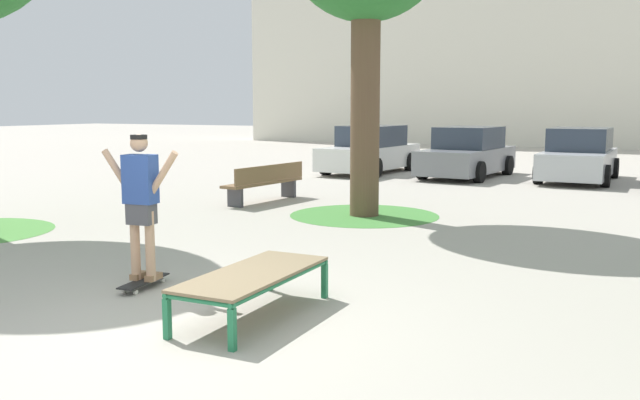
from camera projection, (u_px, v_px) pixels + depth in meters
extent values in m
plane|color=#B2AA9E|center=(170.00, 329.00, 6.46)|extent=(120.00, 120.00, 0.00)
cube|color=silver|center=(569.00, 20.00, 35.62)|extent=(36.69, 4.00, 13.23)
cube|color=#237A4C|center=(270.00, 274.00, 7.78)|extent=(0.06, 0.06, 0.38)
cube|color=#237A4C|center=(325.00, 281.00, 7.48)|extent=(0.06, 0.06, 0.38)
cube|color=#237A4C|center=(167.00, 319.00, 6.14)|extent=(0.06, 0.06, 0.38)
cube|color=#237A4C|center=(232.00, 330.00, 5.84)|extent=(0.06, 0.06, 0.38)
cylinder|color=#237A4C|center=(224.00, 273.00, 6.93)|extent=(0.06, 1.90, 0.05)
cylinder|color=#237A4C|center=(284.00, 281.00, 6.63)|extent=(0.06, 1.90, 0.05)
cylinder|color=#237A4C|center=(296.00, 259.00, 7.60)|extent=(0.76, 0.06, 0.05)
cylinder|color=#237A4C|center=(198.00, 301.00, 5.96)|extent=(0.76, 0.06, 0.05)
cube|color=#847051|center=(253.00, 273.00, 6.78)|extent=(0.77, 1.91, 0.03)
cube|color=black|center=(144.00, 281.00, 7.90)|extent=(0.30, 0.82, 0.02)
cylinder|color=silver|center=(152.00, 279.00, 8.20)|extent=(0.04, 0.06, 0.06)
cylinder|color=silver|center=(163.00, 280.00, 8.15)|extent=(0.04, 0.06, 0.06)
cylinder|color=silver|center=(124.00, 291.00, 7.67)|extent=(0.04, 0.06, 0.06)
cylinder|color=silver|center=(136.00, 292.00, 7.62)|extent=(0.04, 0.06, 0.06)
cylinder|color=tan|center=(135.00, 245.00, 7.88)|extent=(0.11, 0.11, 0.82)
cube|color=#99704C|center=(139.00, 276.00, 7.98)|extent=(0.13, 0.25, 0.07)
cylinder|color=tan|center=(150.00, 246.00, 7.81)|extent=(0.11, 0.11, 0.82)
cube|color=#99704C|center=(154.00, 277.00, 7.91)|extent=(0.13, 0.25, 0.07)
cube|color=#4C4C51|center=(141.00, 214.00, 7.80)|extent=(0.32, 0.24, 0.24)
cube|color=#2D4C99|center=(140.00, 179.00, 7.74)|extent=(0.39, 0.26, 0.56)
cylinder|color=tan|center=(118.00, 172.00, 7.83)|extent=(0.41, 0.13, 0.52)
cylinder|color=tan|center=(163.00, 173.00, 7.63)|extent=(0.41, 0.13, 0.52)
sphere|color=tan|center=(139.00, 143.00, 7.69)|extent=(0.20, 0.20, 0.20)
cylinder|color=black|center=(139.00, 137.00, 7.68)|extent=(0.19, 0.19, 0.05)
cylinder|color=brown|center=(365.00, 112.00, 12.93)|extent=(0.56, 0.56, 3.99)
cylinder|color=#47893D|center=(364.00, 215.00, 13.20)|extent=(2.90, 2.90, 0.01)
cube|color=silver|center=(369.00, 157.00, 21.67)|extent=(2.01, 4.32, 0.70)
cube|color=#2D3847|center=(372.00, 136.00, 21.70)|extent=(1.72, 2.21, 0.64)
cylinder|color=black|center=(375.00, 168.00, 20.16)|extent=(0.26, 0.61, 0.60)
cylinder|color=black|center=(326.00, 165.00, 21.02)|extent=(0.26, 0.61, 0.60)
cylinder|color=black|center=(410.00, 162.00, 22.37)|extent=(0.26, 0.61, 0.60)
cylinder|color=black|center=(364.00, 160.00, 23.24)|extent=(0.26, 0.61, 0.60)
cube|color=slate|center=(467.00, 160.00, 20.36)|extent=(2.13, 4.35, 0.70)
cube|color=#2D3847|center=(469.00, 137.00, 20.39)|extent=(1.77, 2.25, 0.64)
cylinder|color=black|center=(479.00, 172.00, 18.84)|extent=(0.28, 0.62, 0.60)
cylinder|color=black|center=(423.00, 169.00, 19.75)|extent=(0.28, 0.62, 0.60)
cylinder|color=black|center=(508.00, 165.00, 21.02)|extent=(0.28, 0.62, 0.60)
cylinder|color=black|center=(456.00, 163.00, 21.93)|extent=(0.28, 0.62, 0.60)
cube|color=#B7BABF|center=(578.00, 163.00, 19.26)|extent=(1.81, 4.24, 0.70)
cube|color=#2D3847|center=(580.00, 139.00, 19.30)|extent=(1.62, 2.14, 0.64)
cylinder|color=black|center=(606.00, 176.00, 17.76)|extent=(0.24, 0.61, 0.60)
cylinder|color=black|center=(538.00, 173.00, 18.55)|extent=(0.24, 0.61, 0.60)
cylinder|color=black|center=(614.00, 168.00, 20.04)|extent=(0.24, 0.61, 0.60)
cylinder|color=black|center=(554.00, 166.00, 20.83)|extent=(0.24, 0.61, 0.60)
cube|color=brown|center=(263.00, 183.00, 15.04)|extent=(0.71, 2.43, 0.06)
cube|color=brown|center=(270.00, 173.00, 14.90)|extent=(0.32, 2.39, 0.36)
cube|color=#424247|center=(235.00, 198.00, 14.27)|extent=(0.38, 0.12, 0.40)
cube|color=#424247|center=(289.00, 188.00, 15.87)|extent=(0.38, 0.12, 0.40)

